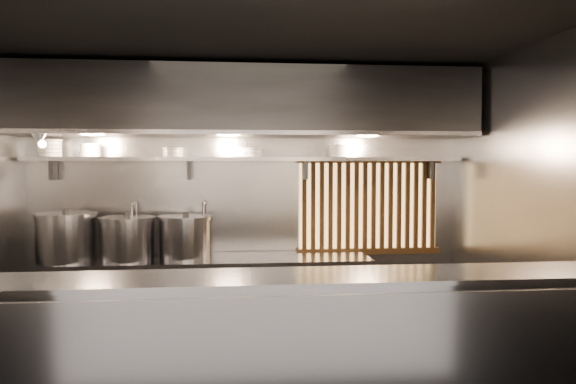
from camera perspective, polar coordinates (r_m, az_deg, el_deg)
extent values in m
plane|color=black|center=(4.55, -3.52, 15.15)|extent=(4.50, 4.50, 0.00)
plane|color=gray|center=(5.96, -4.11, -1.28)|extent=(4.50, 0.00, 4.50)
plane|color=gray|center=(5.09, 22.75, -2.21)|extent=(0.00, 3.00, 3.00)
cube|color=#96969B|center=(3.73, -2.73, -17.25)|extent=(4.50, 0.50, 1.10)
cube|color=#939399|center=(3.48, -2.47, -18.72)|extent=(4.50, 0.02, 1.01)
cube|color=#96969B|center=(3.57, -2.75, -8.71)|extent=(4.50, 0.56, 0.03)
cube|color=#96969B|center=(5.74, -7.00, -11.06)|extent=(3.00, 0.70, 0.90)
cube|color=#96969B|center=(5.77, -4.07, 3.35)|extent=(4.40, 0.34, 0.04)
cube|color=#2D2D30|center=(5.58, -4.01, 8.98)|extent=(4.40, 0.80, 0.65)
cube|color=#96969B|center=(5.16, -3.84, 6.08)|extent=(4.40, 0.03, 0.04)
cube|color=#FDC672|center=(6.13, 8.14, -1.37)|extent=(1.50, 0.02, 0.92)
cube|color=brown|center=(6.06, 8.29, 3.21)|extent=(1.56, 0.06, 0.06)
cube|color=brown|center=(6.13, 8.22, -5.98)|extent=(1.56, 0.06, 0.06)
cube|color=brown|center=(5.94, 1.67, -1.48)|extent=(0.04, 0.04, 0.92)
cube|color=brown|center=(5.96, 2.56, -1.47)|extent=(0.04, 0.04, 0.92)
cube|color=brown|center=(5.97, 3.45, -1.46)|extent=(0.04, 0.04, 0.92)
cube|color=brown|center=(5.99, 4.34, -1.45)|extent=(0.04, 0.04, 0.92)
cube|color=brown|center=(6.01, 5.22, -1.44)|extent=(0.04, 0.04, 0.92)
cube|color=brown|center=(6.03, 6.09, -1.43)|extent=(0.04, 0.04, 0.92)
cube|color=brown|center=(6.05, 6.96, -1.42)|extent=(0.04, 0.04, 0.92)
cube|color=brown|center=(6.07, 7.83, -1.41)|extent=(0.04, 0.04, 0.92)
cube|color=brown|center=(6.09, 8.68, -1.40)|extent=(0.04, 0.04, 0.92)
cube|color=brown|center=(6.11, 9.53, -1.39)|extent=(0.04, 0.04, 0.92)
cube|color=brown|center=(6.14, 10.37, -1.38)|extent=(0.04, 0.04, 0.92)
cube|color=brown|center=(6.17, 11.21, -1.37)|extent=(0.04, 0.04, 0.92)
cube|color=brown|center=(6.20, 12.04, -1.36)|extent=(0.04, 0.04, 0.92)
cube|color=brown|center=(6.23, 12.86, -1.35)|extent=(0.04, 0.04, 0.92)
cube|color=brown|center=(6.26, 13.67, -1.34)|extent=(0.04, 0.04, 0.92)
cube|color=brown|center=(6.29, 14.48, -1.33)|extent=(0.04, 0.04, 0.92)
cylinder|color=silver|center=(6.00, -15.15, -3.35)|extent=(0.03, 0.03, 0.48)
sphere|color=silver|center=(5.98, -15.18, -1.07)|extent=(0.04, 0.04, 0.04)
cylinder|color=silver|center=(5.86, -15.38, -1.16)|extent=(0.03, 0.26, 0.03)
sphere|color=silver|center=(5.73, -15.59, -1.25)|extent=(0.04, 0.04, 0.04)
cylinder|color=silver|center=(5.73, -15.58, -1.95)|extent=(0.03, 0.03, 0.14)
cylinder|color=silver|center=(5.93, -8.44, -3.36)|extent=(0.03, 0.03, 0.48)
sphere|color=silver|center=(5.91, -8.46, -1.05)|extent=(0.04, 0.04, 0.04)
cylinder|color=silver|center=(5.78, -8.52, -1.13)|extent=(0.03, 0.26, 0.03)
sphere|color=silver|center=(5.65, -8.57, -1.23)|extent=(0.04, 0.04, 0.04)
cylinder|color=silver|center=(5.66, -8.57, -1.93)|extent=(0.03, 0.03, 0.14)
cone|color=#96969B|center=(5.56, -23.93, 5.09)|extent=(0.25, 0.27, 0.20)
sphere|color=#FFE0B2|center=(5.53, -23.69, 4.48)|extent=(0.07, 0.07, 0.07)
cylinder|color=#2D2D30|center=(5.66, -23.64, 5.86)|extent=(0.02, 0.22, 0.02)
cylinder|color=#2D2D30|center=(5.65, -5.05, 4.98)|extent=(0.01, 0.01, 0.12)
sphere|color=#FFE0B2|center=(5.65, -5.05, 4.17)|extent=(0.09, 0.09, 0.09)
cylinder|color=#96969B|center=(5.79, -21.61, -4.42)|extent=(0.70, 0.70, 0.43)
cylinder|color=#96969B|center=(5.76, -21.65, -2.13)|extent=(0.74, 0.74, 0.03)
cylinder|color=#2D2D30|center=(5.76, -21.66, -1.79)|extent=(0.06, 0.06, 0.04)
cylinder|color=#96969B|center=(5.66, -16.01, -4.72)|extent=(0.62, 0.62, 0.39)
cylinder|color=#96969B|center=(5.64, -16.04, -2.60)|extent=(0.66, 0.66, 0.03)
cylinder|color=#2D2D30|center=(5.63, -16.04, -2.25)|extent=(0.06, 0.06, 0.04)
cylinder|color=#96969B|center=(5.65, -10.33, -4.67)|extent=(0.62, 0.62, 0.39)
cylinder|color=#96969B|center=(5.63, -10.35, -2.57)|extent=(0.66, 0.66, 0.03)
cylinder|color=#2D2D30|center=(5.63, -10.35, -2.21)|extent=(0.06, 0.06, 0.04)
cylinder|color=white|center=(6.03, -23.05, 3.49)|extent=(0.23, 0.23, 0.03)
cylinder|color=white|center=(6.03, -23.05, 3.85)|extent=(0.23, 0.23, 0.03)
cylinder|color=white|center=(6.03, -23.06, 4.21)|extent=(0.23, 0.23, 0.03)
cylinder|color=white|center=(6.03, -23.07, 4.57)|extent=(0.23, 0.23, 0.03)
cylinder|color=white|center=(6.03, -23.07, 4.84)|extent=(0.25, 0.25, 0.01)
cylinder|color=white|center=(5.92, -19.42, 3.57)|extent=(0.20, 0.20, 0.03)
cylinder|color=white|center=(5.92, -19.43, 3.94)|extent=(0.20, 0.20, 0.03)
cylinder|color=white|center=(5.93, -19.43, 4.31)|extent=(0.20, 0.20, 0.03)
cylinder|color=white|center=(5.93, -19.44, 4.58)|extent=(0.21, 0.21, 0.01)
cylinder|color=white|center=(5.79, -11.64, 3.70)|extent=(0.19, 0.19, 0.03)
cylinder|color=white|center=(5.79, -11.64, 4.07)|extent=(0.19, 0.19, 0.03)
cylinder|color=white|center=(5.79, -11.64, 4.35)|extent=(0.21, 0.21, 0.01)
cylinder|color=white|center=(5.77, -3.77, 3.75)|extent=(0.23, 0.23, 0.03)
cylinder|color=white|center=(5.77, -3.77, 4.13)|extent=(0.23, 0.23, 0.03)
cylinder|color=white|center=(5.77, -3.78, 4.41)|extent=(0.25, 0.25, 0.01)
cylinder|color=white|center=(5.88, 5.21, 3.73)|extent=(0.20, 0.20, 0.03)
cylinder|color=white|center=(5.88, 5.21, 4.10)|extent=(0.20, 0.20, 0.03)
cylinder|color=white|center=(5.88, 5.21, 4.47)|extent=(0.20, 0.20, 0.03)
cylinder|color=white|center=(5.88, 5.21, 4.74)|extent=(0.22, 0.22, 0.01)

